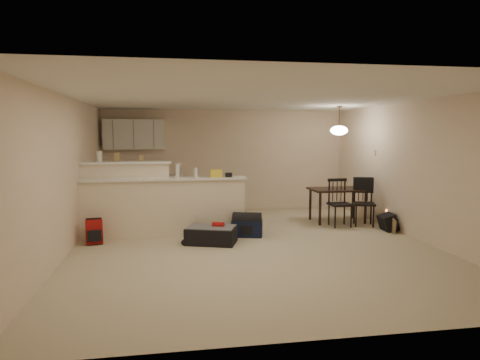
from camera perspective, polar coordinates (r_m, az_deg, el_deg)
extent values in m
plane|color=beige|center=(7.47, 1.66, -8.59)|extent=(7.00, 7.00, 0.00)
plane|color=white|center=(7.25, 1.72, 10.90)|extent=(7.00, 7.00, 0.00)
cube|color=beige|center=(10.70, -1.93, 2.62)|extent=(6.00, 0.02, 2.50)
cube|color=beige|center=(3.90, 11.66, -3.43)|extent=(6.00, 0.02, 2.50)
cube|color=beige|center=(7.30, -22.11, 0.60)|extent=(0.02, 7.00, 2.50)
cube|color=beige|center=(8.37, 22.29, 1.23)|extent=(0.02, 7.00, 2.50)
cube|color=#F0E1C2|center=(8.11, -10.07, -3.72)|extent=(3.00, 0.28, 1.05)
cube|color=white|center=(8.03, -10.14, 0.12)|extent=(3.08, 0.38, 0.04)
cube|color=#F0E1C2|center=(8.34, -14.89, -2.51)|extent=(1.60, 0.24, 1.35)
cube|color=white|center=(8.27, -15.02, 2.26)|extent=(1.68, 0.34, 0.04)
cube|color=white|center=(10.44, -13.94, 5.94)|extent=(1.40, 0.34, 0.70)
cube|color=white|center=(10.40, -12.69, -2.05)|extent=(1.80, 0.60, 0.90)
cube|color=beige|center=(9.69, 17.46, 3.48)|extent=(0.02, 0.12, 0.12)
cylinder|color=silver|center=(8.32, -18.25, 3.01)|extent=(0.10, 0.10, 0.20)
cube|color=#92784B|center=(8.28, -16.10, 2.93)|extent=(0.10, 0.07, 0.16)
cube|color=#92784B|center=(8.24, -13.00, 2.85)|extent=(0.08, 0.06, 0.12)
cylinder|color=silver|center=(8.02, -8.33, 1.22)|extent=(0.07, 0.07, 0.26)
cylinder|color=silver|center=(8.04, -5.89, 0.97)|extent=(0.06, 0.06, 0.18)
cube|color=#92784B|center=(8.07, -3.22, 0.87)|extent=(0.22, 0.18, 0.14)
cube|color=#92784B|center=(8.10, -1.53, 0.69)|extent=(0.12, 0.10, 0.08)
cube|color=black|center=(9.50, 12.88, -1.23)|extent=(1.17, 0.78, 0.04)
cylinder|color=black|center=(9.08, 10.63, -3.83)|extent=(0.05, 0.05, 0.69)
cylinder|color=black|center=(9.48, 16.38, -3.56)|extent=(0.05, 0.05, 0.69)
cylinder|color=black|center=(9.66, 9.35, -3.22)|extent=(0.05, 0.05, 0.69)
cylinder|color=black|center=(10.03, 14.82, -3.00)|extent=(0.05, 0.05, 0.69)
cylinder|color=brown|center=(9.43, 13.10, 8.10)|extent=(0.02, 0.02, 0.50)
cylinder|color=brown|center=(9.45, 13.14, 9.49)|extent=(0.12, 0.12, 0.03)
ellipsoid|color=white|center=(9.43, 13.06, 6.46)|extent=(0.36, 0.36, 0.20)
cube|color=black|center=(7.53, -3.85, -7.36)|extent=(0.97, 0.78, 0.28)
cube|color=#A11212|center=(7.88, -18.87, -6.56)|extent=(0.31, 0.23, 0.42)
cube|color=#101833|center=(8.02, 0.95, -6.44)|extent=(0.62, 0.44, 0.31)
cube|color=black|center=(8.96, 19.14, -5.39)|extent=(0.28, 0.39, 0.33)
cube|color=#92784B|center=(8.85, 19.55, -5.62)|extent=(0.07, 0.39, 0.30)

